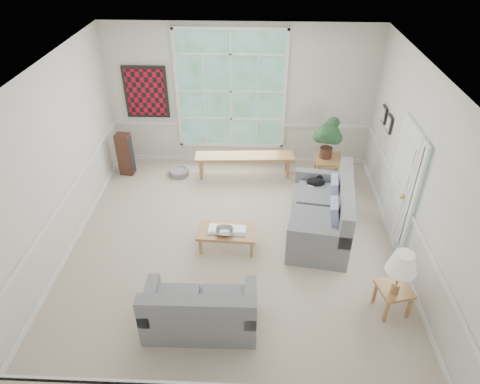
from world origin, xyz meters
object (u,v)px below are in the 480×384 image
coffee_table (227,239)px  end_table (327,170)px  loveseat_front (200,304)px  side_table (392,299)px  loveseat_right (320,208)px

coffee_table → end_table: end_table is taller
loveseat_front → side_table: 2.70m
loveseat_front → side_table: (2.66, 0.37, -0.19)m
loveseat_right → end_table: loveseat_right is taller
loveseat_right → side_table: loveseat_right is taller
loveseat_right → loveseat_front: 2.77m
loveseat_right → coffee_table: loveseat_right is taller
end_table → side_table: (0.48, -3.39, -0.06)m
loveseat_front → end_table: size_ratio=2.74×
end_table → loveseat_front: bearing=-120.2°
coffee_table → end_table: (1.93, 2.14, 0.10)m
coffee_table → end_table: 2.89m
coffee_table → side_table: side_table is taller
loveseat_right → loveseat_front: size_ratio=1.26×
loveseat_right → side_table: size_ratio=4.34×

